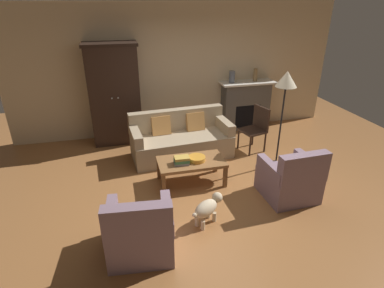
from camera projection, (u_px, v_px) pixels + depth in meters
The scene contains 15 objects.
ground_plane at pixel (210, 186), 5.23m from camera, with size 9.60×9.60×0.00m, color #9E6638.
back_wall at pixel (178, 70), 6.87m from camera, with size 7.20×0.10×2.80m, color beige.
fireplace at pixel (245, 105), 7.34m from camera, with size 1.26×0.48×1.12m.
armoire at pixel (115, 95), 6.43m from camera, with size 1.06×0.57×2.07m.
couch at pixel (181, 140), 6.14m from camera, with size 1.97×0.99×0.86m.
coffee_table at pixel (191, 163), 5.18m from camera, with size 1.10×0.60×0.42m.
fruit_bowl at pixel (197, 159), 5.14m from camera, with size 0.29×0.29×0.07m, color orange.
book_stack at pixel (182, 160), 5.03m from camera, with size 0.26×0.19×0.12m.
mantel_vase_slate at pixel (232, 77), 6.96m from camera, with size 0.13×0.13×0.26m, color #565B66.
mantel_vase_bronze at pixel (255, 75), 7.07m from camera, with size 0.10×0.10×0.29m, color olive.
armchair_near_left at pixel (140, 232), 3.75m from camera, with size 0.85×0.84×0.88m.
armchair_near_right at pixel (290, 180), 4.81m from camera, with size 0.81×0.80×0.88m.
side_chair_wooden at pixel (256, 126), 6.28m from camera, with size 0.54×0.54×0.90m.
floor_lamp at pixel (286, 85), 5.24m from camera, with size 0.36×0.36×1.76m.
dog at pixel (208, 208), 4.29m from camera, with size 0.50×0.40×0.39m.
Camera 1 is at (-1.36, -4.23, 2.87)m, focal length 29.31 mm.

